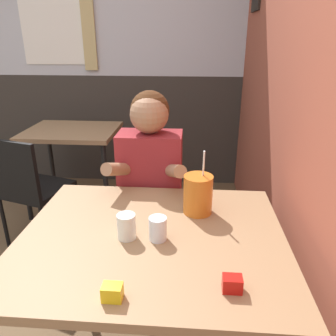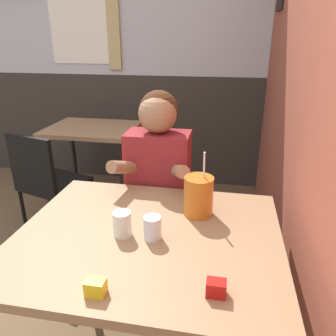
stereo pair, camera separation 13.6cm
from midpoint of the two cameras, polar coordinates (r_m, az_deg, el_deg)
The scene contains 11 objects.
brick_wall_right at distance 2.04m, azimuth 23.76°, elevation 17.36°, with size 0.08×4.45×2.70m.
back_wall at distance 3.34m, azimuth -3.25°, elevation 20.21°, with size 5.34×0.09×2.70m.
main_table at distance 1.35m, azimuth -0.57°, elevation -13.68°, with size 1.04×0.86×0.73m.
background_table at distance 2.93m, azimuth -11.66°, elevation 5.22°, with size 0.75×0.61×0.73m.
chair_near_window at distance 2.52m, azimuth -18.97°, elevation -1.87°, with size 0.50×0.50×0.84m.
person_seated at distance 1.85m, azimuth 0.44°, elevation -4.41°, with size 0.42×0.40×1.20m.
cocktail_pitcher at distance 1.43m, azimuth 8.07°, elevation -4.87°, with size 0.13×0.13×0.29m.
glass_near_pitcher at distance 1.27m, azimuth 0.38°, elevation -10.45°, with size 0.07×0.07×0.09m.
glass_center at distance 1.29m, azimuth -4.97°, elevation -9.75°, with size 0.07×0.07×0.10m.
condiment_ketchup at distance 1.06m, azimuth 12.26°, elevation -19.89°, with size 0.06×0.04×0.05m.
condiment_mustard at distance 1.05m, azimuth -8.70°, elevation -19.99°, with size 0.06×0.04×0.05m.
Camera 2 is at (0.84, -0.75, 1.45)m, focal length 35.00 mm.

